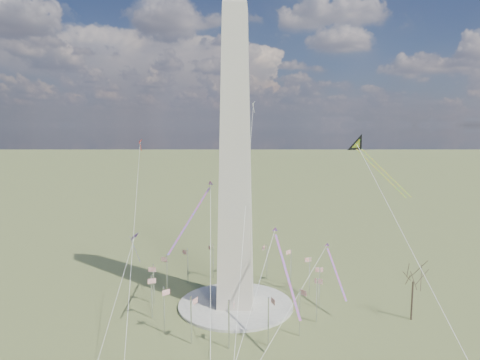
{
  "coord_description": "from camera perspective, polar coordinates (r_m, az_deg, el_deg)",
  "views": [
    {
      "loc": [
        8.44,
        -128.02,
        56.4
      ],
      "look_at": [
        1.37,
        0.0,
        39.95
      ],
      "focal_mm": 32.0,
      "sensor_mm": 36.0,
      "label": 1
    }
  ],
  "objects": [
    {
      "name": "ground",
      "position": [
        140.15,
        -0.58,
        -16.42
      ],
      "size": [
        2000.0,
        2000.0,
        0.0
      ],
      "primitive_type": "plane",
      "color": "#566331",
      "rests_on": "ground"
    },
    {
      "name": "plaza",
      "position": [
        139.99,
        -0.58,
        -16.27
      ],
      "size": [
        36.0,
        36.0,
        0.8
      ],
      "primitive_type": "cylinder",
      "color": "beige",
      "rests_on": "ground"
    },
    {
      "name": "washington_monument",
      "position": [
        128.58,
        -0.61,
        3.54
      ],
      "size": [
        15.56,
        15.56,
        100.0
      ],
      "color": "beige",
      "rests_on": "plaza"
    },
    {
      "name": "flagpole_ring",
      "position": [
        137.38,
        -0.59,
        -13.64
      ],
      "size": [
        54.4,
        54.4,
        13.0
      ],
      "color": "silver",
      "rests_on": "ground"
    },
    {
      "name": "tree_near",
      "position": [
        136.06,
        22.1,
        -12.12
      ],
      "size": [
        9.92,
        9.92,
        17.37
      ],
      "color": "#423428",
      "rests_on": "ground"
    },
    {
      "name": "kite_delta_black",
      "position": [
        134.33,
        15.68,
        4.19
      ],
      "size": [
        16.47,
        19.32,
        17.13
      ],
      "rotation": [
        0.0,
        0.0,
        3.79
      ],
      "color": "black",
      "rests_on": "ground"
    },
    {
      "name": "kite_diamond_purple",
      "position": [
        148.22,
        -13.85,
        -7.69
      ],
      "size": [
        2.85,
        3.64,
        10.61
      ],
      "rotation": [
        0.0,
        0.0,
        2.26
      ],
      "color": "#3A186C",
      "rests_on": "ground"
    },
    {
      "name": "kite_streamer_left",
      "position": [
        116.13,
        5.68,
        -10.23
      ],
      "size": [
        6.97,
        24.34,
        16.94
      ],
      "rotation": [
        0.0,
        0.0,
        3.37
      ],
      "color": "#FC2744",
      "rests_on": "ground"
    },
    {
      "name": "kite_streamer_mid",
      "position": [
        124.24,
        -5.65,
        -3.43
      ],
      "size": [
        9.98,
        23.45,
        16.85
      ],
      "rotation": [
        0.0,
        0.0,
        2.78
      ],
      "color": "#FC2744",
      "rests_on": "ground"
    },
    {
      "name": "kite_streamer_right",
      "position": [
        140.3,
        12.37,
        -10.98
      ],
      "size": [
        4.49,
        18.2,
        12.58
      ],
      "rotation": [
        0.0,
        0.0,
        3.33
      ],
      "color": "#FC2744",
      "rests_on": "ground"
    },
    {
      "name": "kite_small_red",
      "position": [
        171.97,
        -13.14,
        4.92
      ],
      "size": [
        1.51,
        1.76,
        4.74
      ],
      "rotation": [
        0.0,
        0.0,
        3.0
      ],
      "color": "red",
      "rests_on": "ground"
    },
    {
      "name": "kite_small_white",
      "position": [
        168.22,
        1.81,
        10.04
      ],
      "size": [
        1.42,
        2.09,
        4.4
      ],
      "rotation": [
        0.0,
        0.0,
        2.47
      ],
      "color": "white",
      "rests_on": "ground"
    }
  ]
}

